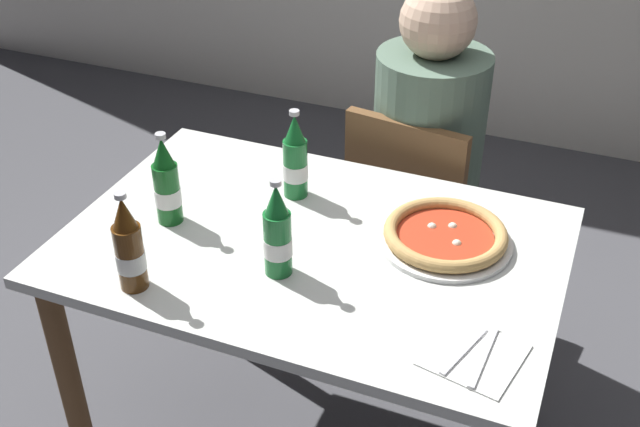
{
  "coord_description": "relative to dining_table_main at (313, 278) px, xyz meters",
  "views": [
    {
      "loc": [
        0.6,
        -1.43,
        1.86
      ],
      "look_at": [
        0.0,
        0.05,
        0.8
      ],
      "focal_mm": 43.93,
      "sensor_mm": 36.0,
      "label": 1
    }
  ],
  "objects": [
    {
      "name": "beer_bottle_left",
      "position": [
        -0.3,
        -0.31,
        0.22
      ],
      "size": [
        0.07,
        0.07,
        0.25
      ],
      "color": "#512D0F",
      "rests_on": "dining_table_main"
    },
    {
      "name": "beer_bottle_extra",
      "position": [
        -0.03,
        -0.14,
        0.22
      ],
      "size": [
        0.07,
        0.07,
        0.25
      ],
      "color": "#196B2D",
      "rests_on": "dining_table_main"
    },
    {
      "name": "diner_seated",
      "position": [
        0.11,
        0.66,
        -0.05
      ],
      "size": [
        0.34,
        0.34,
        1.21
      ],
      "color": "#2D3342",
      "rests_on": "ground_plane"
    },
    {
      "name": "dining_table_main",
      "position": [
        0.0,
        0.0,
        0.0
      ],
      "size": [
        1.2,
        0.8,
        0.75
      ],
      "color": "silver",
      "rests_on": "ground_plane"
    },
    {
      "name": "chair_behind_table",
      "position": [
        0.1,
        0.61,
        -0.15
      ],
      "size": [
        0.45,
        0.45,
        0.85
      ],
      "rotation": [
        0.0,
        0.0,
        2.99
      ],
      "color": "brown",
      "rests_on": "ground_plane"
    },
    {
      "name": "beer_bottle_center",
      "position": [
        -0.37,
        -0.05,
        0.22
      ],
      "size": [
        0.07,
        0.07,
        0.25
      ],
      "color": "#14591E",
      "rests_on": "dining_table_main"
    },
    {
      "name": "beer_bottle_right",
      "position": [
        -0.12,
        0.18,
        0.22
      ],
      "size": [
        0.07,
        0.07,
        0.25
      ],
      "color": "#196B2D",
      "rests_on": "dining_table_main"
    },
    {
      "name": "pizza_margherita_near",
      "position": [
        0.3,
        0.11,
        0.13
      ],
      "size": [
        0.33,
        0.33,
        0.04
      ],
      "color": "white",
      "rests_on": "dining_table_main"
    },
    {
      "name": "napkin_with_cutlery",
      "position": [
        0.45,
        -0.24,
        0.12
      ],
      "size": [
        0.21,
        0.21,
        0.01
      ],
      "color": "white",
      "rests_on": "dining_table_main"
    }
  ]
}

